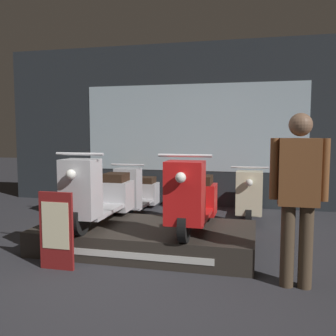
{
  "coord_description": "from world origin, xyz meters",
  "views": [
    {
      "loc": [
        1.29,
        -3.41,
        1.48
      ],
      "look_at": [
        -0.03,
        1.99,
        0.93
      ],
      "focal_mm": 40.0,
      "sensor_mm": 36.0,
      "label": 1
    }
  ],
  "objects_px": {
    "scooter_display_left": "(99,195)",
    "scooter_backrow_2": "(192,195)",
    "scooter_display_right": "(193,199)",
    "person_right_browsing": "(298,189)",
    "scooter_backrow_3": "(250,197)",
    "scooter_backrow_1": "(138,192)",
    "scooter_backrow_0": "(87,190)",
    "price_sign_board": "(56,231)"
  },
  "relations": [
    {
      "from": "scooter_backrow_1",
      "to": "scooter_backrow_3",
      "type": "bearing_deg",
      "value": 0.0
    },
    {
      "from": "scooter_display_right",
      "to": "scooter_backrow_2",
      "type": "xyz_separation_m",
      "value": [
        -0.37,
        2.03,
        -0.3
      ]
    },
    {
      "from": "scooter_backrow_0",
      "to": "scooter_backrow_3",
      "type": "relative_size",
      "value": 1.0
    },
    {
      "from": "scooter_display_right",
      "to": "person_right_browsing",
      "type": "height_order",
      "value": "person_right_browsing"
    },
    {
      "from": "scooter_display_left",
      "to": "scooter_backrow_2",
      "type": "bearing_deg",
      "value": 67.66
    },
    {
      "from": "scooter_backrow_2",
      "to": "person_right_browsing",
      "type": "bearing_deg",
      "value": -61.46
    },
    {
      "from": "price_sign_board",
      "to": "person_right_browsing",
      "type": "bearing_deg",
      "value": 2.86
    },
    {
      "from": "scooter_backrow_0",
      "to": "person_right_browsing",
      "type": "relative_size",
      "value": 0.95
    },
    {
      "from": "scooter_backrow_3",
      "to": "person_right_browsing",
      "type": "relative_size",
      "value": 0.95
    },
    {
      "from": "scooter_display_right",
      "to": "price_sign_board",
      "type": "relative_size",
      "value": 1.86
    },
    {
      "from": "scooter_backrow_0",
      "to": "scooter_backrow_1",
      "type": "xyz_separation_m",
      "value": [
        0.99,
        0.0,
        0.0
      ]
    },
    {
      "from": "scooter_display_left",
      "to": "scooter_backrow_0",
      "type": "bearing_deg",
      "value": 119.71
    },
    {
      "from": "scooter_backrow_0",
      "to": "person_right_browsing",
      "type": "distance_m",
      "value": 4.47
    },
    {
      "from": "scooter_display_left",
      "to": "price_sign_board",
      "type": "bearing_deg",
      "value": -98.45
    },
    {
      "from": "scooter_display_right",
      "to": "person_right_browsing",
      "type": "xyz_separation_m",
      "value": [
        1.12,
        -0.72,
        0.26
      ]
    },
    {
      "from": "scooter_display_left",
      "to": "scooter_backrow_3",
      "type": "distance_m",
      "value": 2.74
    },
    {
      "from": "scooter_backrow_1",
      "to": "scooter_backrow_2",
      "type": "height_order",
      "value": "same"
    },
    {
      "from": "scooter_backrow_0",
      "to": "person_right_browsing",
      "type": "xyz_separation_m",
      "value": [
        3.48,
        -2.74,
        0.57
      ]
    },
    {
      "from": "scooter_display_left",
      "to": "scooter_backrow_2",
      "type": "height_order",
      "value": "scooter_display_left"
    },
    {
      "from": "person_right_browsing",
      "to": "price_sign_board",
      "type": "bearing_deg",
      "value": -177.14
    },
    {
      "from": "scooter_backrow_2",
      "to": "price_sign_board",
      "type": "distance_m",
      "value": 3.02
    },
    {
      "from": "scooter_backrow_1",
      "to": "scooter_backrow_2",
      "type": "xyz_separation_m",
      "value": [
        0.99,
        0.0,
        0.0
      ]
    },
    {
      "from": "scooter_backrow_2",
      "to": "person_right_browsing",
      "type": "xyz_separation_m",
      "value": [
        1.49,
        -2.74,
        0.57
      ]
    },
    {
      "from": "scooter_display_right",
      "to": "scooter_backrow_3",
      "type": "xyz_separation_m",
      "value": [
        0.62,
        2.03,
        -0.3
      ]
    },
    {
      "from": "scooter_backrow_2",
      "to": "scooter_backrow_1",
      "type": "bearing_deg",
      "value": 180.0
    },
    {
      "from": "scooter_display_left",
      "to": "scooter_backrow_0",
      "type": "distance_m",
      "value": 2.35
    },
    {
      "from": "scooter_backrow_2",
      "to": "scooter_backrow_3",
      "type": "height_order",
      "value": "same"
    },
    {
      "from": "scooter_backrow_1",
      "to": "scooter_backrow_2",
      "type": "relative_size",
      "value": 1.0
    },
    {
      "from": "scooter_display_right",
      "to": "scooter_backrow_3",
      "type": "relative_size",
      "value": 1.0
    },
    {
      "from": "scooter_display_right",
      "to": "scooter_backrow_0",
      "type": "bearing_deg",
      "value": 139.37
    },
    {
      "from": "scooter_display_right",
      "to": "price_sign_board",
      "type": "bearing_deg",
      "value": -147.73
    },
    {
      "from": "scooter_backrow_0",
      "to": "scooter_backrow_2",
      "type": "relative_size",
      "value": 1.0
    },
    {
      "from": "scooter_backrow_2",
      "to": "price_sign_board",
      "type": "relative_size",
      "value": 1.86
    },
    {
      "from": "scooter_backrow_0",
      "to": "scooter_backrow_1",
      "type": "height_order",
      "value": "same"
    },
    {
      "from": "scooter_display_left",
      "to": "scooter_backrow_2",
      "type": "xyz_separation_m",
      "value": [
        0.83,
        2.03,
        -0.3
      ]
    },
    {
      "from": "person_right_browsing",
      "to": "scooter_display_right",
      "type": "bearing_deg",
      "value": 147.34
    },
    {
      "from": "price_sign_board",
      "to": "scooter_backrow_1",
      "type": "bearing_deg",
      "value": 90.74
    },
    {
      "from": "scooter_display_left",
      "to": "scooter_backrow_2",
      "type": "distance_m",
      "value": 2.21
    },
    {
      "from": "person_right_browsing",
      "to": "price_sign_board",
      "type": "xyz_separation_m",
      "value": [
        -2.45,
        -0.12,
        -0.52
      ]
    },
    {
      "from": "scooter_display_right",
      "to": "scooter_backrow_3",
      "type": "height_order",
      "value": "scooter_display_right"
    },
    {
      "from": "scooter_backrow_1",
      "to": "scooter_backrow_2",
      "type": "distance_m",
      "value": 0.99
    },
    {
      "from": "scooter_backrow_1",
      "to": "scooter_backrow_2",
      "type": "bearing_deg",
      "value": 0.0
    }
  ]
}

